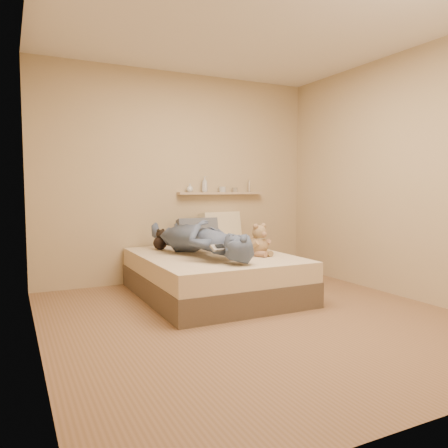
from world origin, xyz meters
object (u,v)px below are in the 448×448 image
person (200,238)px  wall_shelf (221,193)px  pillow_cream (221,228)px  dark_plush (160,241)px  bed (213,275)px  game_console (219,247)px  pillow_grey (198,232)px  teddy_bear (259,242)px

person → wall_shelf: wall_shelf is taller
person → pillow_cream: bearing=-135.9°
wall_shelf → dark_plush: bearing=-161.1°
dark_plush → person: 0.67m
pillow_cream → wall_shelf: (0.05, 0.08, 0.45)m
bed → dark_plush: 0.78m
game_console → pillow_cream: (0.69, 1.39, 0.04)m
bed → person: person is taller
game_console → pillow_cream: bearing=63.6°
pillow_cream → game_console: bearing=-116.4°
bed → pillow_cream: (0.50, 0.83, 0.43)m
bed → pillow_cream: bearing=58.9°
dark_plush → pillow_grey: size_ratio=0.49×
dark_plush → pillow_grey: bearing=11.4°
bed → wall_shelf: bearing=58.8°
game_console → pillow_cream: 1.56m
bed → pillow_cream: size_ratio=3.45×
pillow_grey → dark_plush: bearing=-168.6°
bed → person: 0.45m
bed → game_console: bearing=-108.6°
bed → pillow_grey: pillow_grey is taller
teddy_bear → pillow_cream: 1.14m
teddy_bear → wall_shelf: size_ratio=0.29×
teddy_bear → game_console: bearing=-156.5°
teddy_bear → wall_shelf: (0.15, 1.22, 0.51)m
bed → teddy_bear: teddy_bear is taller
game_console → person: (0.03, 0.52, 0.04)m
game_console → pillow_cream: size_ratio=0.34×
game_console → wall_shelf: 1.72m
dark_plush → pillow_cream: pillow_cream is taller
game_console → teddy_bear: teddy_bear is taller
teddy_bear → bed: bearing=142.8°
game_console → dark_plush: bearing=100.2°
game_console → pillow_grey: bearing=76.1°
dark_plush → pillow_cream: bearing=15.2°
pillow_grey → person: (-0.28, -0.73, 0.02)m
pillow_cream → pillow_grey: (-0.38, -0.14, -0.03)m
pillow_cream → wall_shelf: size_ratio=0.46×
pillow_grey → wall_shelf: 0.68m
game_console → person: person is taller
person → pillow_grey: bearing=-119.7°
person → teddy_bear: bearing=146.4°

